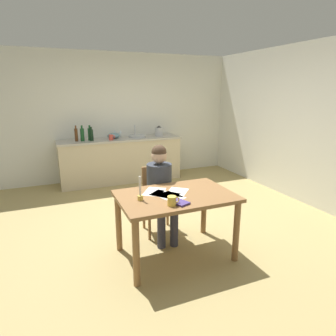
{
  "coord_description": "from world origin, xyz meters",
  "views": [
    {
      "loc": [
        -1.37,
        -3.58,
        1.86
      ],
      "look_at": [
        0.08,
        -0.12,
        0.85
      ],
      "focal_mm": 31.2,
      "sensor_mm": 36.0,
      "label": 1
    }
  ],
  "objects_px": {
    "chair_at_table": "(158,196)",
    "book_magazine": "(179,202)",
    "bottle_wine_red": "(90,134)",
    "bottle_oil": "(76,135)",
    "coffee_mug": "(172,201)",
    "bottle_vinegar": "(82,134)",
    "dining_table": "(176,204)",
    "person_seated": "(161,186)",
    "wine_glass_by_kettle": "(115,132)",
    "stovetop_kettle": "(159,131)",
    "teacup_on_counter": "(111,137)",
    "mixing_bowl": "(114,136)",
    "sink_unit": "(137,136)",
    "wine_glass_near_sink": "(120,132)",
    "candlestick": "(140,194)",
    "bottle_sauce": "(91,135)"
  },
  "relations": [
    {
      "from": "dining_table",
      "to": "bottle_wine_red",
      "type": "bearing_deg",
      "value": 98.79
    },
    {
      "from": "coffee_mug",
      "to": "book_magazine",
      "type": "distance_m",
      "value": 0.1
    },
    {
      "from": "coffee_mug",
      "to": "wine_glass_by_kettle",
      "type": "xyz_separation_m",
      "value": [
        0.22,
        3.48,
        0.22
      ]
    },
    {
      "from": "coffee_mug",
      "to": "wine_glass_by_kettle",
      "type": "distance_m",
      "value": 3.5
    },
    {
      "from": "dining_table",
      "to": "bottle_vinegar",
      "type": "relative_size",
      "value": 4.19
    },
    {
      "from": "chair_at_table",
      "to": "bottle_vinegar",
      "type": "xyz_separation_m",
      "value": [
        -0.65,
        2.35,
        0.54
      ]
    },
    {
      "from": "coffee_mug",
      "to": "bottle_sauce",
      "type": "bearing_deg",
      "value": 95.07
    },
    {
      "from": "candlestick",
      "to": "teacup_on_counter",
      "type": "xyz_separation_m",
      "value": [
        0.32,
        2.92,
        0.14
      ]
    },
    {
      "from": "bottle_wine_red",
      "to": "teacup_on_counter",
      "type": "xyz_separation_m",
      "value": [
        0.38,
        -0.13,
        -0.07
      ]
    },
    {
      "from": "person_seated",
      "to": "coffee_mug",
      "type": "height_order",
      "value": "person_seated"
    },
    {
      "from": "person_seated",
      "to": "teacup_on_counter",
      "type": "height_order",
      "value": "person_seated"
    },
    {
      "from": "bottle_wine_red",
      "to": "bottle_oil",
      "type": "bearing_deg",
      "value": -177.62
    },
    {
      "from": "book_magazine",
      "to": "mixing_bowl",
      "type": "bearing_deg",
      "value": 68.0
    },
    {
      "from": "dining_table",
      "to": "coffee_mug",
      "type": "xyz_separation_m",
      "value": [
        -0.16,
        -0.27,
        0.16
      ]
    },
    {
      "from": "dining_table",
      "to": "wine_glass_by_kettle",
      "type": "bearing_deg",
      "value": 89.02
    },
    {
      "from": "wine_glass_by_kettle",
      "to": "bottle_wine_red",
      "type": "bearing_deg",
      "value": -162.33
    },
    {
      "from": "chair_at_table",
      "to": "wine_glass_near_sink",
      "type": "relative_size",
      "value": 5.65
    },
    {
      "from": "dining_table",
      "to": "person_seated",
      "type": "xyz_separation_m",
      "value": [
        0.02,
        0.51,
        0.05
      ]
    },
    {
      "from": "chair_at_table",
      "to": "book_magazine",
      "type": "distance_m",
      "value": 0.95
    },
    {
      "from": "bottle_wine_red",
      "to": "wine_glass_near_sink",
      "type": "xyz_separation_m",
      "value": [
        0.64,
        0.17,
        -0.02
      ]
    },
    {
      "from": "stovetop_kettle",
      "to": "wine_glass_near_sink",
      "type": "xyz_separation_m",
      "value": [
        -0.8,
        0.15,
        0.01
      ]
    },
    {
      "from": "wine_glass_by_kettle",
      "to": "bottle_oil",
      "type": "bearing_deg",
      "value": -167.17
    },
    {
      "from": "coffee_mug",
      "to": "candlestick",
      "type": "bearing_deg",
      "value": 133.57
    },
    {
      "from": "bottle_sauce",
      "to": "coffee_mug",
      "type": "bearing_deg",
      "value": -84.93
    },
    {
      "from": "person_seated",
      "to": "bottle_wine_red",
      "type": "xyz_separation_m",
      "value": [
        -0.49,
        2.53,
        0.35
      ]
    },
    {
      "from": "stovetop_kettle",
      "to": "wine_glass_near_sink",
      "type": "height_order",
      "value": "stovetop_kettle"
    },
    {
      "from": "dining_table",
      "to": "teacup_on_counter",
      "type": "relative_size",
      "value": 10.56
    },
    {
      "from": "book_magazine",
      "to": "bottle_wine_red",
      "type": "distance_m",
      "value": 3.32
    },
    {
      "from": "coffee_mug",
      "to": "bottle_wine_red",
      "type": "relative_size",
      "value": 0.43
    },
    {
      "from": "bottle_oil",
      "to": "bottle_wine_red",
      "type": "bearing_deg",
      "value": 2.38
    },
    {
      "from": "dining_table",
      "to": "teacup_on_counter",
      "type": "height_order",
      "value": "teacup_on_counter"
    },
    {
      "from": "wine_glass_by_kettle",
      "to": "stovetop_kettle",
      "type": "bearing_deg",
      "value": -9.24
    },
    {
      "from": "chair_at_table",
      "to": "bottle_vinegar",
      "type": "height_order",
      "value": "bottle_vinegar"
    },
    {
      "from": "wine_glass_by_kettle",
      "to": "teacup_on_counter",
      "type": "distance_m",
      "value": 0.34
    },
    {
      "from": "sink_unit",
      "to": "stovetop_kettle",
      "type": "relative_size",
      "value": 1.64
    },
    {
      "from": "book_magazine",
      "to": "sink_unit",
      "type": "height_order",
      "value": "sink_unit"
    },
    {
      "from": "coffee_mug",
      "to": "book_magazine",
      "type": "xyz_separation_m",
      "value": [
        0.09,
        0.03,
        -0.04
      ]
    },
    {
      "from": "bottle_oil",
      "to": "bottle_vinegar",
      "type": "bearing_deg",
      "value": -9.75
    },
    {
      "from": "sink_unit",
      "to": "wine_glass_by_kettle",
      "type": "height_order",
      "value": "sink_unit"
    },
    {
      "from": "bottle_vinegar",
      "to": "wine_glass_by_kettle",
      "type": "relative_size",
      "value": 1.96
    },
    {
      "from": "book_magazine",
      "to": "bottle_vinegar",
      "type": "distance_m",
      "value": 3.31
    },
    {
      "from": "sink_unit",
      "to": "wine_glass_near_sink",
      "type": "height_order",
      "value": "sink_unit"
    },
    {
      "from": "bottle_oil",
      "to": "mixing_bowl",
      "type": "distance_m",
      "value": 0.74
    },
    {
      "from": "person_seated",
      "to": "bottle_vinegar",
      "type": "distance_m",
      "value": 2.6
    },
    {
      "from": "person_seated",
      "to": "sink_unit",
      "type": "distance_m",
      "value": 2.61
    },
    {
      "from": "candlestick",
      "to": "coffee_mug",
      "type": "bearing_deg",
      "value": -46.43
    },
    {
      "from": "stovetop_kettle",
      "to": "bottle_sauce",
      "type": "bearing_deg",
      "value": -176.74
    },
    {
      "from": "coffee_mug",
      "to": "candlestick",
      "type": "relative_size",
      "value": 0.49
    },
    {
      "from": "candlestick",
      "to": "stovetop_kettle",
      "type": "xyz_separation_m",
      "value": [
        1.39,
        3.07,
        0.18
      ]
    },
    {
      "from": "mixing_bowl",
      "to": "wine_glass_near_sink",
      "type": "xyz_separation_m",
      "value": [
        0.17,
        0.13,
        0.05
      ]
    }
  ]
}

